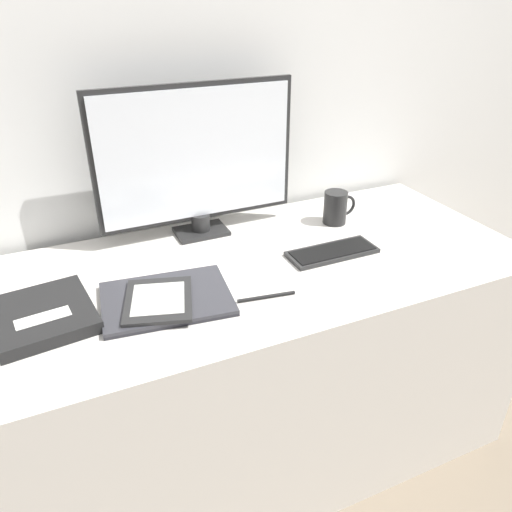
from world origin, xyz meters
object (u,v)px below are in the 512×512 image
laptop (166,299)px  pen (266,297)px  monitor (197,160)px  notebook (43,315)px  keyboard (332,252)px  ereader (158,300)px  coffee_mug (336,207)px

laptop → pen: 0.24m
monitor → notebook: monitor is taller
keyboard → pen: keyboard is taller
laptop → pen: (0.23, -0.09, -0.00)m
monitor → ereader: monitor is taller
ereader → pen: bearing=-15.6°
keyboard → laptop: bearing=-175.3°
keyboard → ereader: 0.52m
coffee_mug → pen: 0.50m
monitor → coffee_mug: size_ratio=5.29×
keyboard → notebook: size_ratio=1.01×
pen → ereader: bearing=164.4°
coffee_mug → monitor: bearing=165.8°
monitor → laptop: monitor is taller
laptop → notebook: size_ratio=1.28×
pen → notebook: bearing=166.0°
coffee_mug → notebook: bearing=-168.5°
monitor → keyboard: bearing=-44.1°
laptop → ereader: size_ratio=1.47×
notebook → laptop: bearing=-8.0°
keyboard → notebook: (-0.77, -0.00, 0.01)m
laptop → notebook: 0.28m
notebook → coffee_mug: size_ratio=2.29×
notebook → ereader: bearing=-12.4°
keyboard → pen: bearing=-154.5°
monitor → coffee_mug: bearing=-14.2°
pen → laptop: bearing=159.1°
coffee_mug → keyboard: bearing=-124.2°
keyboard → coffee_mug: (0.12, 0.18, 0.05)m
monitor → pen: size_ratio=4.07×
ereader → coffee_mug: size_ratio=2.01×
notebook → coffee_mug: 0.91m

